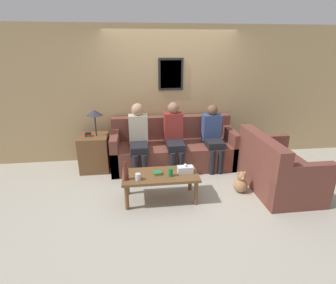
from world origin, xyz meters
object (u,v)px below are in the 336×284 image
Objects in this scene: wine_bottle at (126,173)px; drinking_glass at (138,177)px; couch_side at (276,170)px; teddy_bear at (241,183)px; couch_main at (173,149)px; person_left at (139,136)px; person_right at (213,135)px; person_middle at (174,135)px; coffee_table at (160,178)px.

drinking_glass is (0.17, -0.03, -0.06)m from wine_bottle.
couch_side is 0.62m from teddy_bear.
couch_side is 3.83× the size of teddy_bear.
drinking_glass is (-0.71, -1.35, 0.15)m from couch_main.
drinking_glass is at bearing -92.07° from person_left.
drinking_glass is at bearing -10.63° from wine_bottle.
couch_main reaches higher than teddy_bear.
drinking_glass is 1.19m from person_left.
drinking_glass is at bearing -140.49° from person_right.
teddy_bear is at bearing -78.44° from person_right.
wine_bottle is (-2.39, -0.20, 0.21)m from couch_side.
person_right is (-0.80, 0.95, 0.33)m from couch_side.
person_middle reaches higher than couch_main.
couch_side is at bearing -23.41° from person_left.
person_left and person_middle have the same top height.
person_middle is 1.46m from teddy_bear.
coffee_table is 0.90× the size of person_middle.
couch_side is 2.40m from person_left.
coffee_table is 0.53m from wine_bottle.
person_middle is at bearing 1.28° from person_left.
drinking_glass is 0.28× the size of teddy_bear.
person_right is at bearing -14.02° from couch_main.
person_right is 1.12m from teddy_bear.
couch_side is at bearing -36.57° from couch_main.
couch_main is at bearing 85.48° from person_middle.
coffee_table is at bearing 11.83° from wine_bottle.
couch_main reaches higher than wine_bottle.
wine_bottle is at bearing -144.30° from person_right.
person_middle is (0.65, 0.01, -0.00)m from person_left.
couch_main is at bearing 62.38° from drinking_glass.
coffee_table is 1.16m from person_middle.
person_left reaches higher than drinking_glass.
person_right is (0.73, -0.01, -0.03)m from person_middle.
wine_bottle is at bearing -126.69° from person_middle.
person_left is (-0.29, 1.04, 0.32)m from coffee_table.
drinking_glass is 0.08× the size of person_left.
wine_bottle is at bearing 169.37° from drinking_glass.
person_left reaches higher than coffee_table.
teddy_bear is at bearing 6.69° from drinking_glass.
wine_bottle is at bearing -123.48° from couch_main.
person_middle reaches higher than couch_side.
couch_main is at bearing 128.28° from teddy_bear.
coffee_table reaches higher than teddy_bear.
person_left is 1.05× the size of person_right.
person_right is at bearing 43.56° from coffee_table.
person_right is (1.09, 1.04, 0.29)m from coffee_table.
person_left is (-0.67, -0.18, 0.37)m from couch_main.
coffee_table is at bearing -136.44° from person_right.
couch_main is 1.89m from couch_side.
teddy_bear is (0.93, -1.00, -0.53)m from person_middle.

